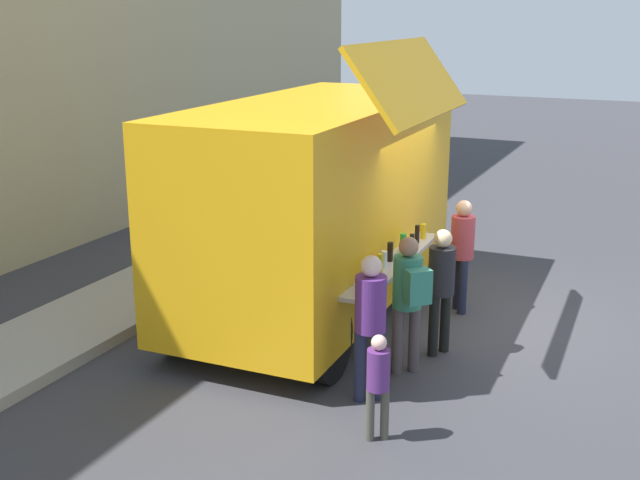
{
  "coord_description": "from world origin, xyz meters",
  "views": [
    {
      "loc": [
        -10.18,
        -2.34,
        4.12
      ],
      "look_at": [
        -1.37,
        1.74,
        1.3
      ],
      "focal_mm": 44.59,
      "sensor_mm": 36.0,
      "label": 1
    }
  ],
  "objects_px": {
    "customer_mid_with_backpack": "(409,292)",
    "customer_front_ordering": "(441,281)",
    "customer_extra_browsing": "(462,246)",
    "child_near_queue": "(378,378)",
    "food_truck_main": "(320,200)",
    "customer_rear_waiting": "(370,315)",
    "trash_bin": "(292,207)"
  },
  "relations": [
    {
      "from": "customer_mid_with_backpack",
      "to": "customer_front_ordering",
      "type": "bearing_deg",
      "value": -59.32
    },
    {
      "from": "customer_extra_browsing",
      "to": "child_near_queue",
      "type": "xyz_separation_m",
      "value": [
        -3.78,
        -0.2,
        -0.3
      ]
    },
    {
      "from": "food_truck_main",
      "to": "child_near_queue",
      "type": "relative_size",
      "value": 4.89
    },
    {
      "from": "customer_rear_waiting",
      "to": "child_near_queue",
      "type": "bearing_deg",
      "value": 171.62
    },
    {
      "from": "customer_mid_with_backpack",
      "to": "customer_extra_browsing",
      "type": "height_order",
      "value": "customer_mid_with_backpack"
    },
    {
      "from": "trash_bin",
      "to": "customer_front_ordering",
      "type": "distance_m",
      "value": 6.19
    },
    {
      "from": "customer_front_ordering",
      "to": "customer_extra_browsing",
      "type": "xyz_separation_m",
      "value": [
        1.52,
        0.15,
        0.01
      ]
    },
    {
      "from": "customer_rear_waiting",
      "to": "child_near_queue",
      "type": "xyz_separation_m",
      "value": [
        -0.75,
        -0.38,
        -0.32
      ]
    },
    {
      "from": "customer_rear_waiting",
      "to": "customer_front_ordering",
      "type": "bearing_deg",
      "value": -47.71
    },
    {
      "from": "food_truck_main",
      "to": "customer_mid_with_backpack",
      "type": "height_order",
      "value": "food_truck_main"
    },
    {
      "from": "food_truck_main",
      "to": "customer_rear_waiting",
      "type": "bearing_deg",
      "value": -145.25
    },
    {
      "from": "customer_rear_waiting",
      "to": "food_truck_main",
      "type": "bearing_deg",
      "value": 0.9
    },
    {
      "from": "customer_front_ordering",
      "to": "customer_mid_with_backpack",
      "type": "distance_m",
      "value": 0.73
    },
    {
      "from": "trash_bin",
      "to": "customer_front_ordering",
      "type": "height_order",
      "value": "customer_front_ordering"
    },
    {
      "from": "food_truck_main",
      "to": "customer_mid_with_backpack",
      "type": "distance_m",
      "value": 2.36
    },
    {
      "from": "food_truck_main",
      "to": "customer_front_ordering",
      "type": "relative_size",
      "value": 3.42
    },
    {
      "from": "customer_extra_browsing",
      "to": "trash_bin",
      "type": "bearing_deg",
      "value": -68.92
    },
    {
      "from": "customer_mid_with_backpack",
      "to": "customer_rear_waiting",
      "type": "bearing_deg",
      "value": 123.99
    },
    {
      "from": "customer_mid_with_backpack",
      "to": "customer_extra_browsing",
      "type": "xyz_separation_m",
      "value": [
        2.23,
        -0.03,
        -0.05
      ]
    },
    {
      "from": "customer_mid_with_backpack",
      "to": "child_near_queue",
      "type": "height_order",
      "value": "customer_mid_with_backpack"
    },
    {
      "from": "customer_rear_waiting",
      "to": "child_near_queue",
      "type": "height_order",
      "value": "customer_rear_waiting"
    },
    {
      "from": "food_truck_main",
      "to": "customer_front_ordering",
      "type": "xyz_separation_m",
      "value": [
        -0.72,
        -1.96,
        -0.65
      ]
    },
    {
      "from": "trash_bin",
      "to": "customer_mid_with_backpack",
      "type": "bearing_deg",
      "value": -141.38
    },
    {
      "from": "customer_extra_browsing",
      "to": "food_truck_main",
      "type": "bearing_deg",
      "value": -9.75
    },
    {
      "from": "customer_rear_waiting",
      "to": "child_near_queue",
      "type": "relative_size",
      "value": 1.48
    },
    {
      "from": "customer_mid_with_backpack",
      "to": "child_near_queue",
      "type": "xyz_separation_m",
      "value": [
        -1.56,
        -0.23,
        -0.35
      ]
    },
    {
      "from": "customer_extra_browsing",
      "to": "customer_rear_waiting",
      "type": "bearing_deg",
      "value": 52.86
    },
    {
      "from": "customer_front_ordering",
      "to": "customer_rear_waiting",
      "type": "height_order",
      "value": "customer_rear_waiting"
    },
    {
      "from": "customer_extra_browsing",
      "to": "customer_front_ordering",
      "type": "bearing_deg",
      "value": 61.94
    },
    {
      "from": "customer_rear_waiting",
      "to": "child_near_queue",
      "type": "distance_m",
      "value": 0.9
    },
    {
      "from": "trash_bin",
      "to": "customer_rear_waiting",
      "type": "bearing_deg",
      "value": -146.39
    },
    {
      "from": "customer_front_ordering",
      "to": "trash_bin",
      "type": "bearing_deg",
      "value": -20.52
    }
  ]
}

